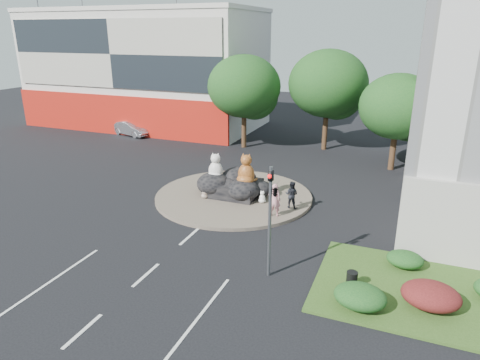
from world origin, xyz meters
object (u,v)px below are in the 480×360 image
(kitten_calico, at_px, (205,191))
(parked_car, at_px, (132,128))
(cat_white, at_px, (216,166))
(pedestrian_pink, at_px, (274,200))
(cat_tabby, at_px, (246,169))
(kitten_white, at_px, (262,196))
(pedestrian_dark, at_px, (292,195))
(litter_bin, at_px, (352,279))

(kitten_calico, height_order, parked_car, parked_car)
(cat_white, height_order, parked_car, cat_white)
(cat_white, relative_size, pedestrian_pink, 0.93)
(cat_tabby, distance_m, kitten_white, 1.96)
(pedestrian_pink, bearing_deg, kitten_white, -63.79)
(kitten_white, distance_m, parked_car, 22.44)
(pedestrian_pink, bearing_deg, cat_white, -36.20)
(cat_white, xyz_separation_m, pedestrian_dark, (5.17, -0.55, -0.98))
(kitten_white, distance_m, pedestrian_pink, 2.17)
(cat_white, distance_m, pedestrian_dark, 5.29)
(cat_tabby, relative_size, kitten_calico, 2.28)
(pedestrian_dark, bearing_deg, litter_bin, 127.52)
(cat_white, distance_m, pedestrian_pink, 5.10)
(kitten_white, relative_size, parked_car, 0.18)
(pedestrian_pink, height_order, litter_bin, pedestrian_pink)
(kitten_calico, bearing_deg, pedestrian_pink, 29.89)
(cat_white, xyz_separation_m, kitten_calico, (-0.28, -1.04, -1.37))
(cat_tabby, xyz_separation_m, litter_bin, (7.58, -7.50, -1.64))
(cat_tabby, height_order, kitten_white, cat_tabby)
(kitten_white, distance_m, litter_bin, 9.57)
(pedestrian_pink, distance_m, litter_bin, 7.52)
(litter_bin, bearing_deg, kitten_white, 131.87)
(pedestrian_pink, distance_m, pedestrian_dark, 1.63)
(cat_white, relative_size, litter_bin, 2.68)
(cat_tabby, bearing_deg, kitten_white, -18.58)
(kitten_calico, bearing_deg, kitten_white, 51.51)
(cat_white, height_order, pedestrian_dark, cat_white)
(cat_white, bearing_deg, kitten_white, -12.48)
(pedestrian_dark, xyz_separation_m, parked_car, (-20.39, 12.80, -0.30))
(pedestrian_dark, distance_m, litter_bin, 8.35)
(pedestrian_dark, bearing_deg, kitten_white, 0.89)
(cat_tabby, height_order, litter_bin, cat_tabby)
(litter_bin, bearing_deg, cat_tabby, 135.30)
(cat_white, relative_size, kitten_white, 2.33)
(cat_tabby, distance_m, parked_car, 21.29)
(pedestrian_pink, height_order, pedestrian_dark, pedestrian_pink)
(cat_white, height_order, kitten_white, cat_white)
(cat_white, height_order, kitten_calico, cat_white)
(cat_tabby, relative_size, kitten_white, 2.58)
(kitten_calico, height_order, litter_bin, kitten_calico)
(parked_car, bearing_deg, cat_tabby, -111.04)
(cat_tabby, xyz_separation_m, parked_car, (-17.32, 12.30, -1.37))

